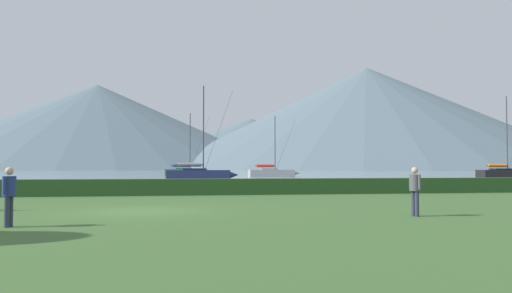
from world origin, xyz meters
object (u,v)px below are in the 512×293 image
(sailboat_slip_2, at_px, (272,172))
(sailboat_slip_5, at_px, (504,173))
(sailboat_slip_4, at_px, (187,172))
(sailboat_slip_3, at_px, (199,174))
(person_seated_viewer, at_px, (415,187))
(person_standing_walker, at_px, (9,192))

(sailboat_slip_2, bearing_deg, sailboat_slip_5, -24.01)
(sailboat_slip_2, xyz_separation_m, sailboat_slip_4, (-13.77, 12.79, 0.03))
(sailboat_slip_3, xyz_separation_m, sailboat_slip_5, (46.22, 4.58, -0.02))
(sailboat_slip_3, distance_m, person_seated_viewer, 49.81)
(sailboat_slip_2, height_order, person_seated_viewer, sailboat_slip_2)
(sailboat_slip_4, bearing_deg, sailboat_slip_2, -38.55)
(sailboat_slip_5, relative_size, person_seated_viewer, 7.51)
(sailboat_slip_2, height_order, sailboat_slip_3, sailboat_slip_3)
(sailboat_slip_4, xyz_separation_m, person_standing_walker, (-7.76, -82.81, 0.22))
(sailboat_slip_4, bearing_deg, person_standing_walker, -91.02)
(sailboat_slip_3, xyz_separation_m, person_seated_viewer, (4.36, -49.62, 0.20))
(sailboat_slip_3, bearing_deg, person_seated_viewer, -85.29)
(person_standing_walker, bearing_deg, sailboat_slip_3, 94.83)
(sailboat_slip_4, height_order, person_standing_walker, sailboat_slip_4)
(sailboat_slip_3, height_order, sailboat_slip_4, sailboat_slip_3)
(person_standing_walker, bearing_deg, sailboat_slip_2, 86.86)
(sailboat_slip_2, distance_m, person_standing_walker, 73.26)
(sailboat_slip_3, height_order, sailboat_slip_5, sailboat_slip_5)
(sailboat_slip_2, bearing_deg, person_standing_walker, -106.87)
(sailboat_slip_2, bearing_deg, sailboat_slip_3, -124.46)
(sailboat_slip_5, bearing_deg, person_standing_walker, -133.21)
(sailboat_slip_5, xyz_separation_m, person_seated_viewer, (-41.87, -54.20, 0.22))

